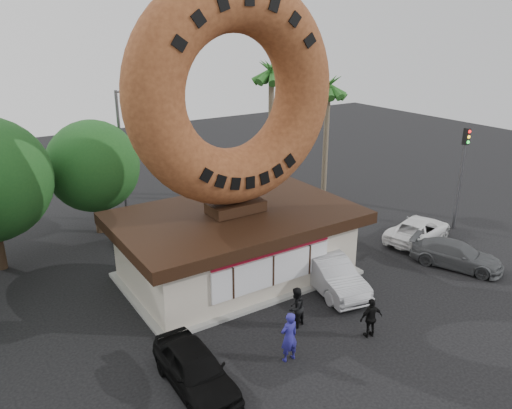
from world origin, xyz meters
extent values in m
plane|color=black|center=(0.00, 0.00, 0.00)|extent=(90.00, 90.00, 0.00)
cube|color=beige|center=(0.00, 6.00, 1.50)|extent=(10.00, 6.00, 3.00)
cube|color=#999993|center=(0.00, 6.00, 0.07)|extent=(10.60, 6.60, 0.15)
cube|color=#3F3F3F|center=(0.00, 6.00, 3.05)|extent=(10.00, 6.00, 0.10)
cube|color=black|center=(0.00, 6.00, 3.00)|extent=(11.20, 7.20, 0.55)
cube|color=silver|center=(0.00, 2.95, 1.55)|extent=(6.00, 0.12, 1.40)
cube|color=maroon|center=(0.00, 2.93, 2.55)|extent=(6.00, 0.10, 0.45)
cube|color=black|center=(0.00, 6.00, 3.55)|extent=(2.60, 1.40, 0.50)
torus|color=#95532B|center=(0.00, 6.00, 8.78)|extent=(9.95, 2.54, 9.95)
cylinder|color=#473321|center=(-4.00, 15.00, 1.43)|extent=(0.44, 0.44, 2.86)
sphere|color=#1B4D1D|center=(-4.00, 15.00, 4.03)|extent=(5.20, 5.20, 5.20)
cylinder|color=#726651|center=(7.50, 14.00, 4.50)|extent=(0.36, 0.36, 9.00)
cylinder|color=#726651|center=(11.00, 12.50, 4.00)|extent=(0.36, 0.36, 8.00)
cylinder|color=#59595E|center=(-2.00, 16.00, 4.00)|extent=(0.18, 0.18, 8.00)
cylinder|color=#59595E|center=(-1.10, 16.00, 7.90)|extent=(1.80, 0.12, 0.12)
cube|color=#59595E|center=(-0.20, 16.00, 7.85)|extent=(0.45, 0.20, 0.12)
cylinder|color=#59595E|center=(14.00, 4.00, 3.00)|extent=(0.18, 0.18, 6.00)
cube|color=black|center=(14.00, 4.00, 5.60)|extent=(0.30, 0.28, 0.95)
sphere|color=red|center=(14.00, 3.85, 5.90)|extent=(0.18, 0.18, 0.18)
sphere|color=yellow|center=(14.00, 3.85, 5.60)|extent=(0.18, 0.18, 0.18)
sphere|color=green|center=(14.00, 3.85, 5.30)|extent=(0.18, 0.18, 0.18)
imported|color=navy|center=(-1.79, -0.68, 0.98)|extent=(0.72, 0.47, 1.96)
imported|color=black|center=(-0.28, 0.91, 0.86)|extent=(1.01, 0.90, 1.73)
imported|color=black|center=(1.75, -1.24, 0.83)|extent=(1.03, 0.58, 1.66)
imported|color=black|center=(-5.29, -0.14, 0.73)|extent=(1.78, 4.29, 1.45)
imported|color=#9E9EA3|center=(2.92, 2.53, 0.79)|extent=(2.54, 5.04, 1.59)
imported|color=#4F5254|center=(9.75, 0.75, 0.65)|extent=(3.45, 4.80, 1.29)
imported|color=white|center=(10.67, 3.92, 0.67)|extent=(5.20, 3.36, 1.33)
camera|label=1|loc=(-11.09, -12.80, 11.56)|focal=35.00mm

